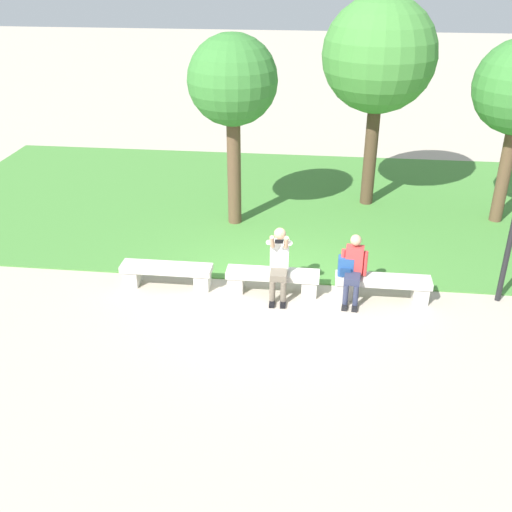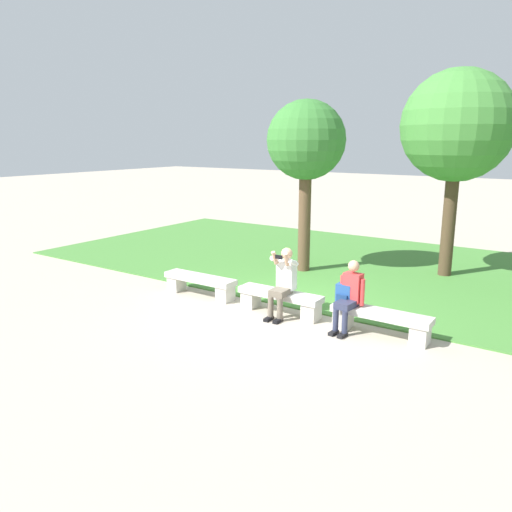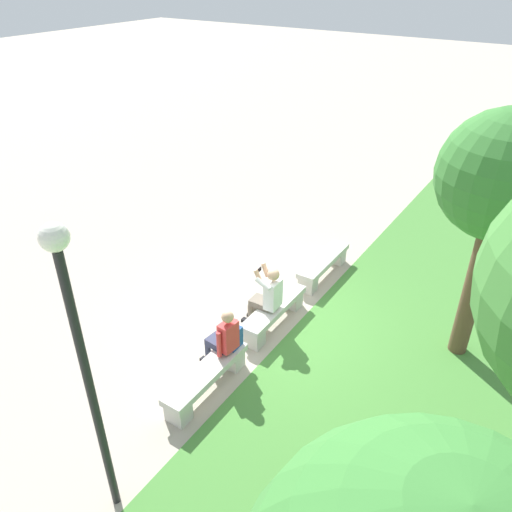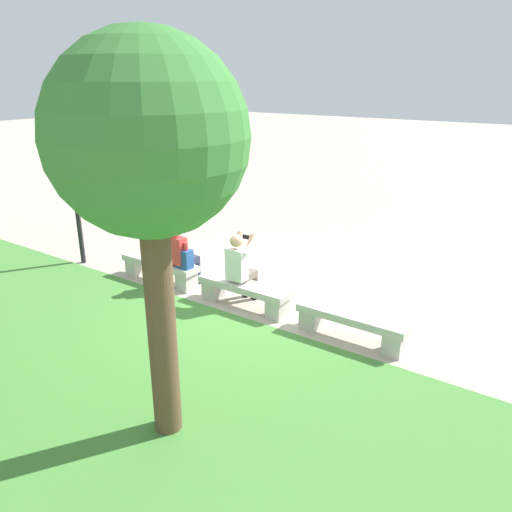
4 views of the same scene
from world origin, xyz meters
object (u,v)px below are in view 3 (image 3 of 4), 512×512
backpack (233,338)px  lamp_post (80,346)px  tree_left_background (503,180)px  bench_main (323,264)px  bench_mid (207,377)px  person_photographer (267,294)px  person_distant (224,338)px  bench_near (274,312)px

backpack → lamp_post: size_ratio=0.11×
backpack → tree_left_background: 4.76m
bench_main → lamp_post: size_ratio=0.43×
bench_mid → lamp_post: lamp_post is taller
person_photographer → lamp_post: lamp_post is taller
person_photographer → person_distant: bearing=0.5°
bench_main → tree_left_background: (0.85, 3.10, 2.95)m
backpack → lamp_post: (2.83, 0.18, 1.99)m
backpack → person_photographer: bearing=-175.3°
person_distant → tree_left_background: (-2.65, 3.16, 2.57)m
bench_near → bench_mid: 2.03m
lamp_post → bench_main: bearing=-178.1°
backpack → tree_left_background: size_ratio=0.10×
bench_near → person_photographer: (0.12, -0.08, 0.44)m
person_photographer → person_distant: size_ratio=1.05×
person_distant → tree_left_background: bearing=129.9°
bench_mid → person_photographer: bearing=-177.7°
person_photographer → lamp_post: bearing=3.9°
person_distant → lamp_post: lamp_post is taller
bench_main → person_distant: size_ratio=1.38×
bench_mid → person_distant: person_distant is taller
backpack → person_distant: bearing=-33.2°
bench_near → backpack: bearing=1.0°
lamp_post → tree_left_background: bearing=151.6°
bench_main → bench_mid: size_ratio=1.00×
bench_main → tree_left_background: tree_left_background is taller
bench_near → lamp_post: bearing=2.8°
bench_near → backpack: (1.34, 0.02, 0.33)m
bench_near → person_distant: size_ratio=1.38×
bench_near → lamp_post: (4.17, 0.20, 2.32)m
bench_mid → tree_left_background: size_ratio=0.41×
person_distant → bench_mid: bearing=6.7°
bench_main → bench_near: (2.03, 0.00, 0.00)m
backpack → bench_near: bearing=-179.0°
bench_mid → person_distant: (-0.56, -0.07, 0.38)m
bench_near → tree_left_background: bearing=110.8°
bench_near → person_distant: (1.47, -0.07, 0.38)m
bench_near → tree_left_background: 4.44m
bench_main → person_distant: 3.52m
bench_near → bench_mid: bearing=0.0°
bench_mid → backpack: 0.77m
bench_main → lamp_post: 6.62m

